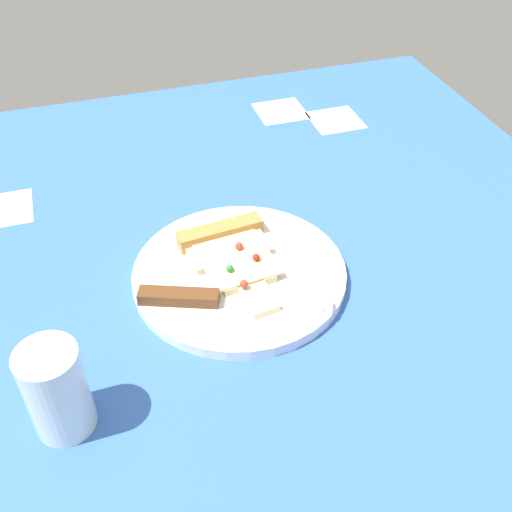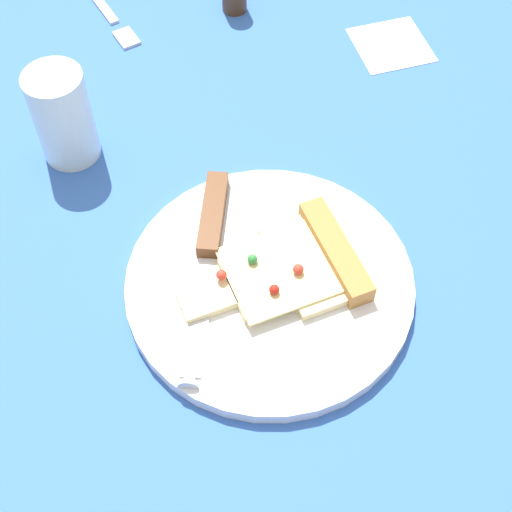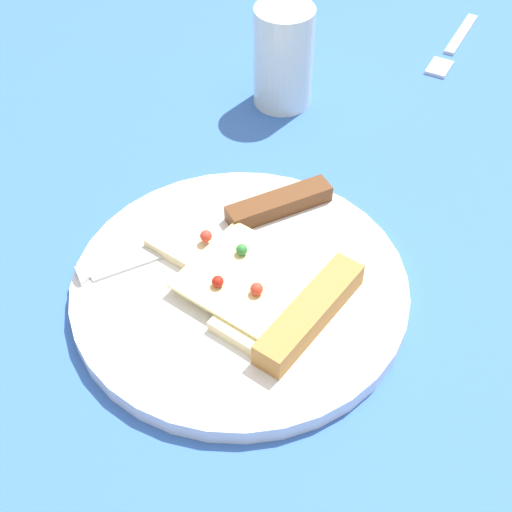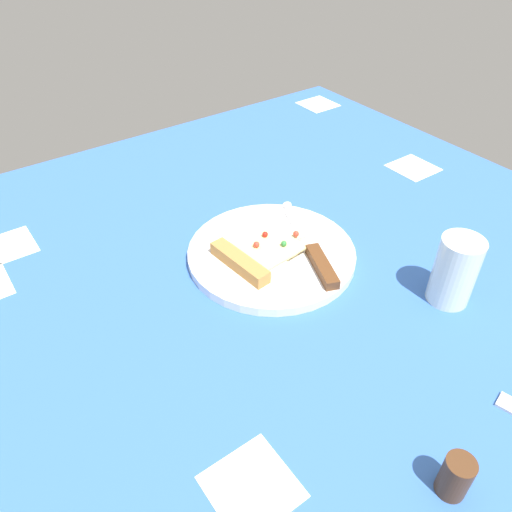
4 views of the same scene
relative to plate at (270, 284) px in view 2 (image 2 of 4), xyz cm
name	(u,v)px [view 2 (image 2 of 4)]	position (x,y,z in cm)	size (l,w,h in cm)	color
ground_plane	(250,278)	(2.58, 1.26, -2.29)	(118.77, 118.77, 3.00)	#3360B7
plate	(270,284)	(0.00, 0.00, 0.00)	(28.24, 28.24, 1.59)	silver
pizza_slice	(294,267)	(0.26, -2.59, 1.58)	(12.20, 18.10, 2.34)	beige
knife	(208,251)	(4.57, 5.04, 1.40)	(23.13, 10.66, 2.45)	silver
drinking_glass	(63,116)	(23.71, 15.93, 4.73)	(6.34, 6.34, 11.05)	silver
fork	(110,15)	(45.72, 7.74, -0.39)	(15.27, 5.55, 0.80)	silver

